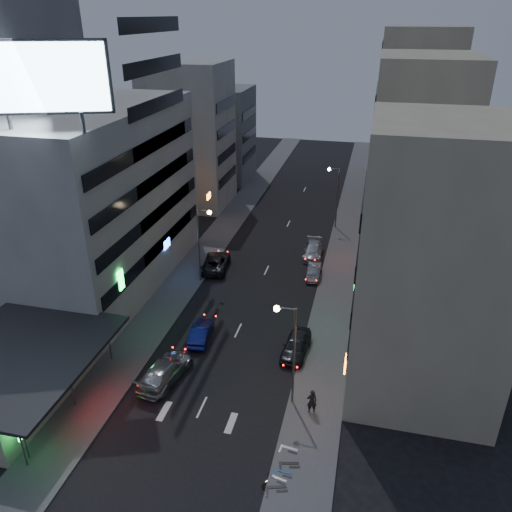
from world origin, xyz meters
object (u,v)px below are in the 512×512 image
(scooter_silver_a, at_px, (288,474))
(parked_car_right_near, at_px, (296,345))
(scooter_black_a, at_px, (287,478))
(scooter_blue, at_px, (293,467))
(road_car_blue, at_px, (201,332))
(person, at_px, (312,401))
(road_car_silver, at_px, (165,371))
(scooter_black_b, at_px, (299,455))
(parked_car_right_mid, at_px, (314,272))
(parked_car_right_far, at_px, (313,250))
(parked_car_left, at_px, (216,262))
(scooter_silver_b, at_px, (299,443))

(scooter_silver_a, bearing_deg, parked_car_right_near, 18.77)
(scooter_black_a, relative_size, scooter_blue, 1.13)
(road_car_blue, height_order, person, person)
(road_car_silver, distance_m, scooter_black_b, 12.68)
(parked_car_right_near, distance_m, parked_car_right_mid, 13.74)
(road_car_blue, xyz_separation_m, scooter_black_b, (10.44, -11.30, -0.04))
(scooter_blue, bearing_deg, person, 0.89)
(parked_car_right_far, relative_size, scooter_black_b, 2.78)
(scooter_silver_a, xyz_separation_m, scooter_black_b, (0.47, 1.54, 0.07))
(parked_car_right_far, relative_size, scooter_blue, 3.14)
(road_car_blue, distance_m, road_car_silver, 5.78)
(road_car_blue, relative_size, scooter_black_a, 2.36)
(parked_car_right_mid, bearing_deg, parked_car_left, 179.96)
(parked_car_right_mid, distance_m, person, 20.54)
(scooter_black_b, height_order, scooter_silver_b, scooter_black_b)
(person, distance_m, scooter_black_b, 4.59)
(scooter_black_b, bearing_deg, scooter_black_a, 153.32)
(parked_car_right_mid, xyz_separation_m, parked_car_right_far, (-0.75, 5.15, 0.12))
(scooter_silver_b, bearing_deg, parked_car_left, 36.55)
(parked_car_left, distance_m, scooter_blue, 28.54)
(parked_car_left, relative_size, person, 2.94)
(road_car_silver, height_order, scooter_silver_b, road_car_silver)
(scooter_silver_a, bearing_deg, person, 5.87)
(road_car_blue, bearing_deg, person, 140.63)
(scooter_black_a, relative_size, scooter_black_b, 1.00)
(parked_car_left, xyz_separation_m, person, (13.41, -19.88, 0.30))
(parked_car_left, relative_size, scooter_silver_a, 3.52)
(parked_car_left, height_order, person, person)
(road_car_silver, distance_m, person, 11.59)
(parked_car_right_far, height_order, scooter_black_a, parked_car_right_far)
(scooter_black_a, xyz_separation_m, scooter_black_b, (0.46, 1.88, -0.00))
(person, relative_size, scooter_blue, 1.18)
(parked_car_right_near, bearing_deg, scooter_blue, -77.13)
(scooter_silver_a, height_order, scooter_silver_b, scooter_silver_b)
(person, height_order, scooter_blue, person)
(scooter_silver_b, bearing_deg, scooter_blue, -173.29)
(road_car_blue, distance_m, scooter_black_a, 16.53)
(parked_car_right_far, height_order, road_car_silver, road_car_silver)
(parked_car_right_mid, relative_size, scooter_silver_a, 2.37)
(parked_car_right_far, distance_m, scooter_blue, 31.17)
(parked_car_left, bearing_deg, road_car_silver, 88.88)
(parked_car_right_near, distance_m, scooter_silver_a, 12.85)
(road_car_blue, bearing_deg, scooter_silver_b, 127.87)
(scooter_blue, bearing_deg, scooter_silver_b, 4.06)
(scooter_black_a, height_order, scooter_blue, scooter_black_a)
(parked_car_right_far, height_order, person, person)
(parked_car_left, relative_size, road_car_blue, 1.30)
(road_car_silver, distance_m, scooter_silver_a, 13.04)
(parked_car_right_far, height_order, road_car_blue, parked_car_right_far)
(road_car_blue, height_order, scooter_black_a, road_car_blue)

